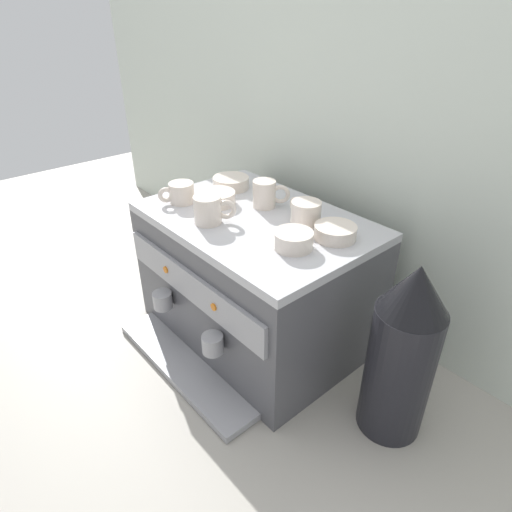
% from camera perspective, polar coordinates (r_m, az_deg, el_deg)
% --- Properties ---
extents(ground_plane, '(4.00, 4.00, 0.00)m').
position_cam_1_polar(ground_plane, '(1.45, 0.00, -9.52)').
color(ground_plane, '#9E998E').
extents(tiled_backsplash_wall, '(2.80, 0.03, 1.03)m').
position_cam_1_polar(tiled_backsplash_wall, '(1.40, 10.22, 12.83)').
color(tiled_backsplash_wall, silver).
rests_on(tiled_backsplash_wall, ground_plane).
extents(espresso_machine, '(0.65, 0.55, 0.40)m').
position_cam_1_polar(espresso_machine, '(1.32, -0.16, -2.96)').
color(espresso_machine, '#4C4C51').
rests_on(espresso_machine, ground_plane).
extents(ceramic_cup_0, '(0.09, 0.10, 0.08)m').
position_cam_1_polar(ceramic_cup_0, '(1.19, -6.09, 5.97)').
color(ceramic_cup_0, beige).
rests_on(ceramic_cup_0, espresso_machine).
extents(ceramic_cup_1, '(0.12, 0.08, 0.06)m').
position_cam_1_polar(ceramic_cup_1, '(1.19, 6.38, 5.67)').
color(ceramic_cup_1, beige).
rests_on(ceramic_cup_1, espresso_machine).
extents(ceramic_cup_2, '(0.07, 0.11, 0.06)m').
position_cam_1_polar(ceramic_cup_2, '(1.33, -9.76, 8.06)').
color(ceramic_cup_2, beige).
rests_on(ceramic_cup_2, espresso_machine).
extents(ceramic_cup_3, '(0.09, 0.09, 0.08)m').
position_cam_1_polar(ceramic_cup_3, '(1.28, 1.27, 8.04)').
color(ceramic_cup_3, beige).
rests_on(ceramic_cup_3, espresso_machine).
extents(ceramic_bowl_0, '(0.10, 0.10, 0.04)m').
position_cam_1_polar(ceramic_bowl_0, '(1.07, 4.86, 2.04)').
color(ceramic_bowl_0, beige).
rests_on(ceramic_bowl_0, espresso_machine).
extents(ceramic_bowl_1, '(0.11, 0.11, 0.04)m').
position_cam_1_polar(ceramic_bowl_1, '(1.42, -3.27, 9.44)').
color(ceramic_bowl_1, beige).
rests_on(ceramic_bowl_1, espresso_machine).
extents(ceramic_bowl_2, '(0.11, 0.11, 0.03)m').
position_cam_1_polar(ceramic_bowl_2, '(1.13, 10.23, 3.04)').
color(ceramic_bowl_2, beige).
rests_on(ceramic_bowl_2, espresso_machine).
extents(ceramic_bowl_3, '(0.11, 0.11, 0.04)m').
position_cam_1_polar(ceramic_bowl_3, '(1.31, -5.11, 7.47)').
color(ceramic_bowl_3, beige).
rests_on(ceramic_bowl_3, espresso_machine).
extents(coffee_grinder, '(0.16, 0.16, 0.47)m').
position_cam_1_polar(coffee_grinder, '(1.08, 18.41, -11.85)').
color(coffee_grinder, black).
rests_on(coffee_grinder, ground_plane).
extents(milk_pitcher, '(0.09, 0.09, 0.14)m').
position_cam_1_polar(milk_pitcher, '(1.68, -10.54, -0.99)').
color(milk_pitcher, '#B7B7BC').
rests_on(milk_pitcher, ground_plane).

